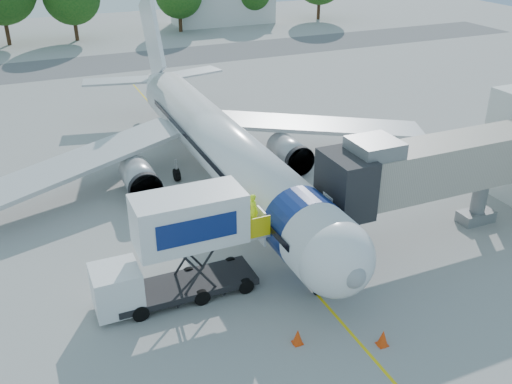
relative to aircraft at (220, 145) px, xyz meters
name	(u,v)px	position (x,y,z in m)	size (l,w,h in m)	color
ground	(243,210)	(0.00, -4.12, -2.95)	(160.00, 160.00, 0.00)	#989895
guidance_line	(243,210)	(0.00, -4.12, -2.94)	(0.15, 70.00, 0.01)	yellow
taxiway_strip	(114,63)	(0.00, 37.88, -2.94)	(120.00, 10.00, 0.01)	#59595B
aircraft	(220,145)	(0.00, 0.00, 0.00)	(34.17, 37.73, 11.35)	white
jet_bridge	(425,169)	(7.99, -11.12, 1.39)	(13.90, 3.20, 6.60)	#ACA293
catering_hiloader	(177,249)	(-6.27, -11.12, -0.19)	(8.50, 2.44, 5.50)	black
safety_cone_a	(298,337)	(-2.53, -16.50, -2.59)	(0.47, 0.47, 0.75)	#E73F0C
safety_cone_b	(383,338)	(0.85, -18.09, -2.57)	(0.50, 0.50, 0.80)	#E73F0C
outbuilding_right	(223,7)	(22.00, 57.88, -0.29)	(16.40, 7.40, 5.30)	silver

